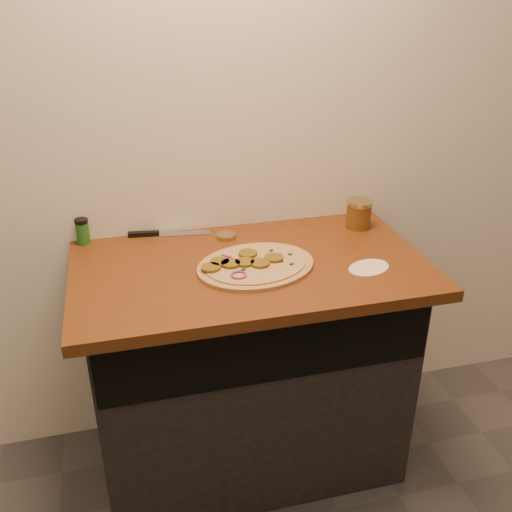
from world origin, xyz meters
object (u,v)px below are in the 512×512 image
object	(u,v)px
chefs_knife	(162,234)
salsa_jar	(359,214)
spice_shaker	(82,231)
pizza	(254,265)

from	to	relation	value
chefs_knife	salsa_jar	world-z (taller)	salsa_jar
chefs_knife	spice_shaker	size ratio (longest dim) A/B	3.20
pizza	spice_shaker	size ratio (longest dim) A/B	4.98
pizza	salsa_jar	size ratio (longest dim) A/B	4.40
pizza	chefs_knife	size ratio (longest dim) A/B	1.56
pizza	chefs_knife	distance (m)	0.44
spice_shaker	chefs_knife	bearing A→B (deg)	0.74
salsa_jar	spice_shaker	size ratio (longest dim) A/B	1.13
pizza	salsa_jar	distance (m)	0.53
pizza	spice_shaker	bearing A→B (deg)	148.75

